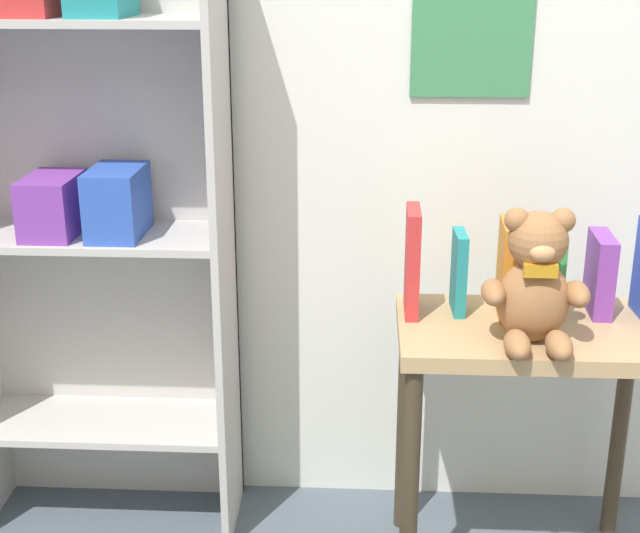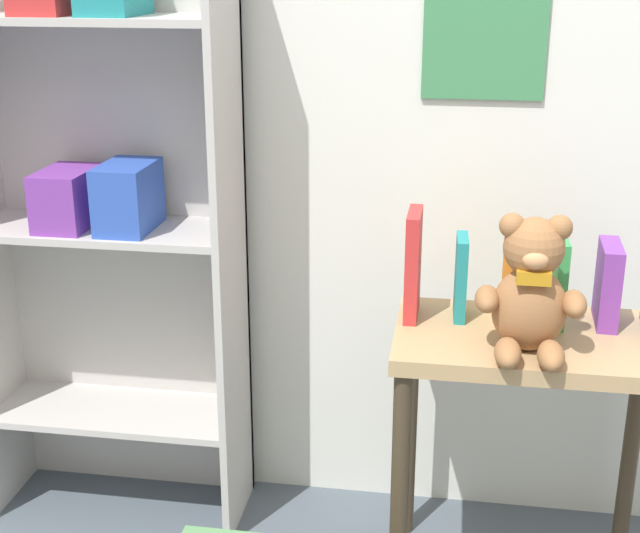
# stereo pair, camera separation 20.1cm
# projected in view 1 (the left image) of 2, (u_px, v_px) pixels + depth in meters

# --- Properties ---
(wall_back) EXTENTS (4.80, 0.07, 2.50)m
(wall_back) POSITION_uv_depth(u_px,v_px,m) (462.00, 30.00, 2.11)
(wall_back) COLOR silver
(wall_back) RESTS_ON ground_plane
(bookshelf_side) EXTENTS (0.66, 0.27, 1.56)m
(bookshelf_side) POSITION_uv_depth(u_px,v_px,m) (92.00, 200.00, 2.14)
(bookshelf_side) COLOR #BCB7B2
(bookshelf_side) RESTS_ON ground_plane
(display_table) EXTENTS (0.60, 0.37, 0.64)m
(display_table) POSITION_uv_depth(u_px,v_px,m) (528.00, 375.00, 2.02)
(display_table) COLOR tan
(display_table) RESTS_ON ground_plane
(teddy_bear) EXTENTS (0.22, 0.20, 0.29)m
(teddy_bear) POSITION_uv_depth(u_px,v_px,m) (536.00, 283.00, 1.85)
(teddy_bear) COLOR #99663D
(teddy_bear) RESTS_ON display_table
(book_standing_red) EXTENTS (0.03, 0.13, 0.25)m
(book_standing_red) POSITION_uv_depth(u_px,v_px,m) (412.00, 261.00, 2.02)
(book_standing_red) COLOR red
(book_standing_red) RESTS_ON display_table
(book_standing_teal) EXTENTS (0.03, 0.10, 0.19)m
(book_standing_teal) POSITION_uv_depth(u_px,v_px,m) (459.00, 272.00, 2.03)
(book_standing_teal) COLOR teal
(book_standing_teal) RESTS_ON display_table
(book_standing_orange) EXTENTS (0.04, 0.15, 0.22)m
(book_standing_orange) POSITION_uv_depth(u_px,v_px,m) (507.00, 269.00, 2.01)
(book_standing_orange) COLOR orange
(book_standing_orange) RESTS_ON display_table
(book_standing_green) EXTENTS (0.03, 0.14, 0.20)m
(book_standing_green) POSITION_uv_depth(u_px,v_px,m) (553.00, 271.00, 2.02)
(book_standing_green) COLOR #33934C
(book_standing_green) RESTS_ON display_table
(book_standing_purple) EXTENTS (0.05, 0.14, 0.18)m
(book_standing_purple) POSITION_uv_depth(u_px,v_px,m) (600.00, 274.00, 2.03)
(book_standing_purple) COLOR purple
(book_standing_purple) RESTS_ON display_table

